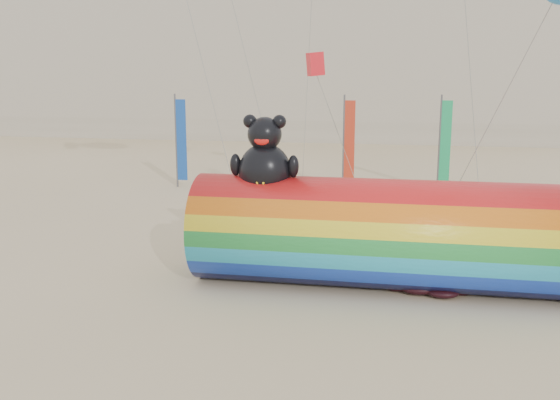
% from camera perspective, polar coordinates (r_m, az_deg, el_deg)
% --- Properties ---
extents(ground, '(160.00, 160.00, 0.00)m').
position_cam_1_polar(ground, '(19.21, -2.31, -7.87)').
color(ground, '#CCB58C').
rests_on(ground, ground).
extents(hotel_building, '(60.40, 15.40, 20.60)m').
position_cam_1_polar(hotel_building, '(65.69, -3.69, 15.11)').
color(hotel_building, '#B7AD99').
rests_on(hotel_building, ground).
extents(windsock_assembly, '(11.37, 3.46, 5.24)m').
position_cam_1_polar(windsock_assembly, '(18.96, 9.26, -2.79)').
color(windsock_assembly, red).
rests_on(windsock_assembly, ground).
extents(kite_handler, '(0.58, 0.41, 1.52)m').
position_cam_1_polar(kite_handler, '(19.53, 11.80, -5.44)').
color(kite_handler, '#4C4E53').
rests_on(kite_handler, ground).
extents(fabric_bundle, '(2.62, 1.35, 0.41)m').
position_cam_1_polar(fabric_bundle, '(19.06, 13.07, -7.79)').
color(fabric_bundle, black).
rests_on(fabric_bundle, ground).
extents(festival_banners, '(14.99, 1.46, 5.20)m').
position_cam_1_polar(festival_banners, '(34.04, 3.87, 5.30)').
color(festival_banners, '#59595E').
rests_on(festival_banners, ground).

